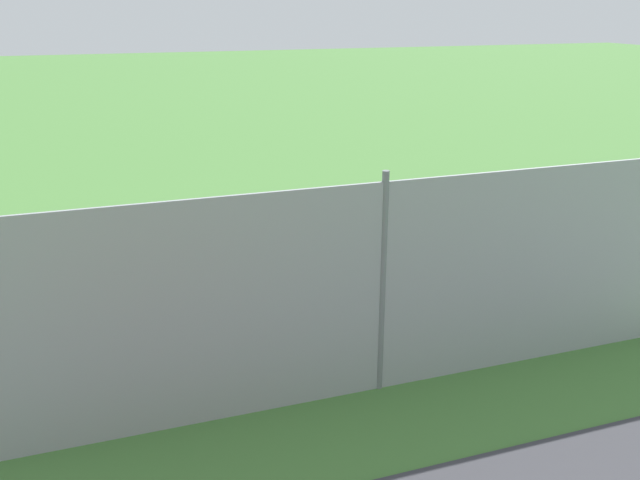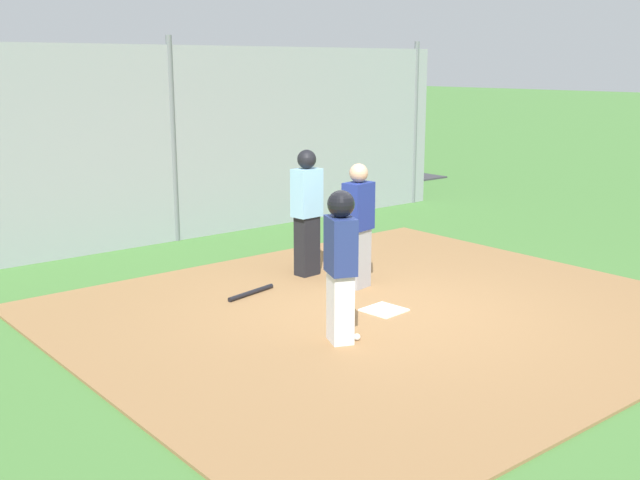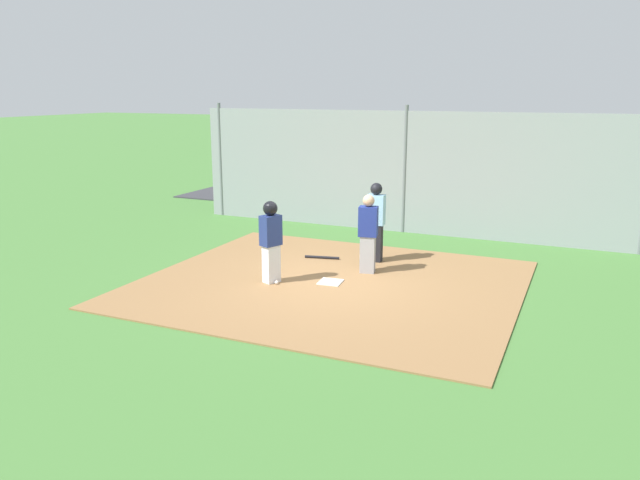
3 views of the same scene
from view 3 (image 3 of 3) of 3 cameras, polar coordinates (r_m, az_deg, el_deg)
name	(u,v)px [view 3 (image 3 of 3)]	position (r m, az deg, el deg)	size (l,w,h in m)	color
ground_plane	(330,284)	(12.17, 0.98, -4.09)	(140.00, 140.00, 0.00)	#477A38
dirt_infield	(330,283)	(12.17, 0.98, -4.02)	(7.20, 6.40, 0.03)	olive
home_plate	(330,282)	(12.16, 0.98, -3.91)	(0.44, 0.44, 0.02)	white
catcher	(368,233)	(12.64, 4.47, 0.69)	(0.42, 0.33, 1.64)	#9E9EA3
umpire	(376,220)	(13.49, 5.18, 1.82)	(0.40, 0.29, 1.75)	black
runner	(271,237)	(11.98, -4.58, 0.32)	(0.39, 0.45, 1.62)	silver
baseball_bat	(322,257)	(13.84, 0.19, -1.62)	(0.06, 0.06, 0.78)	black
baseball	(277,282)	(12.07, -4.04, -3.94)	(0.07, 0.07, 0.07)	white
backstop_fence	(405,173)	(16.44, 7.86, 6.21)	(12.00, 0.10, 3.35)	#93999E
parking_lot	(441,203)	(21.01, 11.18, 3.34)	(18.00, 5.20, 0.04)	#38383D
parked_car_red	(549,190)	(20.95, 20.44, 4.35)	(4.33, 2.15, 1.28)	maroon
parked_car_white	(287,177)	(22.69, -3.04, 5.86)	(4.32, 2.14, 1.28)	silver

